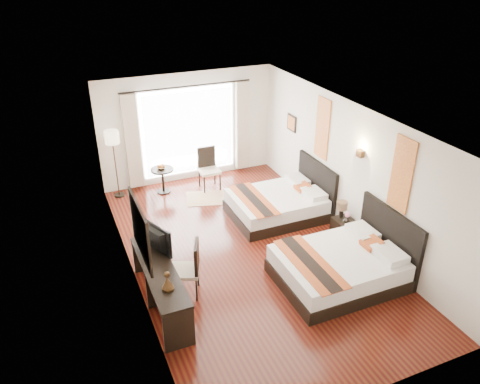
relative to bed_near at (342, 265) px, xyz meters
name	(u,v)px	position (x,y,z in m)	size (l,w,h in m)	color
floor	(248,252)	(-1.21, 1.50, -0.33)	(4.50, 7.50, 0.01)	#3A0D0A
ceiling	(249,119)	(-1.21, 1.50, 2.47)	(4.50, 7.50, 0.02)	white
wall_headboard	(348,170)	(1.04, 1.50, 1.08)	(0.01, 7.50, 2.80)	silver
wall_desk	(128,213)	(-3.45, 1.50, 1.08)	(0.01, 7.50, 2.80)	silver
wall_window	(188,128)	(-1.21, 5.25, 1.08)	(4.50, 0.01, 2.80)	silver
wall_entry	(373,318)	(-1.21, -2.24, 1.08)	(4.50, 0.01, 2.80)	silver
window_glass	(188,132)	(-1.21, 5.23, 0.98)	(2.40, 0.02, 2.20)	white
sheer_curtain	(189,132)	(-1.21, 5.17, 0.98)	(2.30, 0.02, 2.10)	white
drape_left	(132,142)	(-2.66, 5.13, 0.96)	(0.35, 0.14, 2.35)	#C1B295
drape_right	(242,126)	(0.24, 5.13, 0.96)	(0.35, 0.14, 2.35)	#C1B295
art_panel_near	(402,175)	(1.02, 0.00, 1.63)	(0.03, 0.50, 1.35)	#9C2D16
art_panel_far	(322,129)	(1.02, 2.55, 1.63)	(0.03, 0.50, 1.35)	#9C2D16
wall_sconce	(360,153)	(0.98, 1.13, 1.60)	(0.10, 0.14, 0.14)	#402B17
mirror_frame	(140,230)	(-3.43, 0.63, 1.23)	(0.04, 1.25, 0.95)	black
mirror_glass	(142,230)	(-3.40, 0.63, 1.23)	(0.01, 1.12, 0.82)	white
bed_near	(342,265)	(0.00, 0.00, 0.00)	(2.20, 1.71, 1.24)	black
bed_far	(280,203)	(0.06, 2.55, -0.02)	(2.07, 1.62, 1.17)	black
nightstand	(344,230)	(0.81, 1.13, -0.09)	(0.39, 0.48, 0.46)	black
table_lamp	(342,207)	(0.78, 1.23, 0.42)	(0.22, 0.22, 0.35)	black
vase	(347,218)	(0.78, 1.03, 0.25)	(0.13, 0.13, 0.14)	black
console_desk	(161,287)	(-3.20, 0.63, 0.06)	(0.50, 2.20, 0.76)	black
television	(151,238)	(-3.18, 1.18, 0.69)	(0.88, 0.11, 0.50)	black
bronze_figurine	(167,282)	(-3.20, 0.06, 0.58)	(0.19, 0.19, 0.29)	#402B17
desk_chair	(187,278)	(-2.71, 0.75, 0.00)	(0.63, 0.63, 1.04)	#C0B494
floor_lamp	(112,142)	(-3.14, 4.95, 1.11)	(0.34, 0.34, 1.69)	black
side_table	(163,181)	(-2.08, 4.72, 0.00)	(0.55, 0.55, 0.64)	black
fruit_bowl	(161,168)	(-2.10, 4.73, 0.34)	(0.21, 0.21, 0.05)	#4A371A
window_chair	(209,177)	(-0.95, 4.47, 0.00)	(0.50, 0.50, 1.06)	#C0B494
jute_rug	(210,198)	(-1.12, 3.95, -0.32)	(1.14, 0.78, 0.01)	tan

